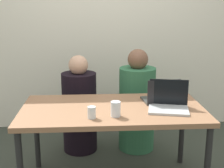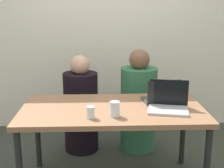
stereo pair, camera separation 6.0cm
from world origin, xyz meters
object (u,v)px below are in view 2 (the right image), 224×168
person_on_right (138,106)px  laptop_back_right (161,97)px  water_glass_left (91,113)px  person_on_left (81,109)px  water_glass_center (115,110)px  laptop_front_right (168,104)px

person_on_right → laptop_back_right: size_ratio=3.54×
person_on_right → water_glass_left: 1.08m
person_on_left → person_on_right: person_on_right is taller
person_on_left → laptop_back_right: (0.73, -0.59, 0.30)m
water_glass_left → water_glass_center: water_glass_center is taller
laptop_back_right → person_on_left: bearing=-45.6°
laptop_front_right → water_glass_left: 0.64m
laptop_front_right → person_on_right: bearing=112.5°
water_glass_left → water_glass_center: (0.18, 0.03, 0.01)m
person_on_left → water_glass_left: (0.13, -0.94, 0.29)m
laptop_front_right → water_glass_left: size_ratio=3.94×
water_glass_left → laptop_front_right: bearing=15.0°
person_on_left → water_glass_center: (0.31, -0.91, 0.30)m
person_on_left → water_glass_center: 1.00m
person_on_right → laptop_back_right: 0.66m
person_on_right → laptop_front_right: 0.83m
water_glass_left → person_on_left: bearing=98.1°
laptop_front_right → water_glass_center: 0.46m
laptop_front_right → water_glass_center: (-0.44, -0.14, 0.00)m
laptop_front_right → water_glass_left: laptop_front_right is taller
person_on_left → laptop_front_right: 1.12m
person_on_right → laptop_front_right: bearing=107.9°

